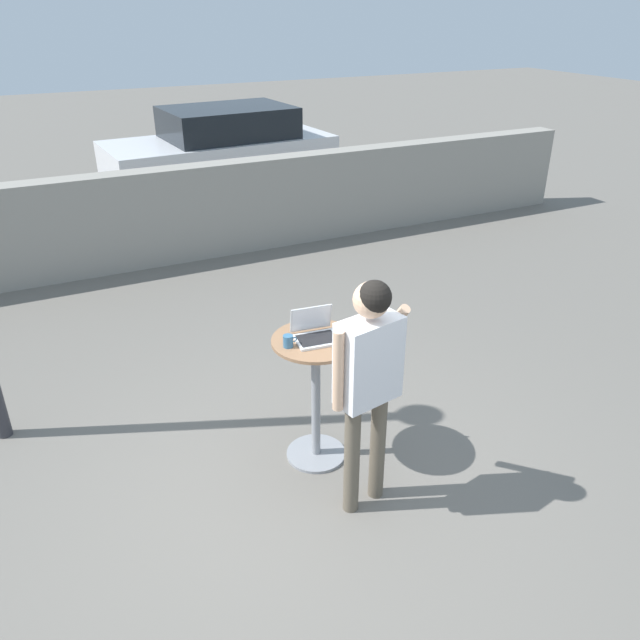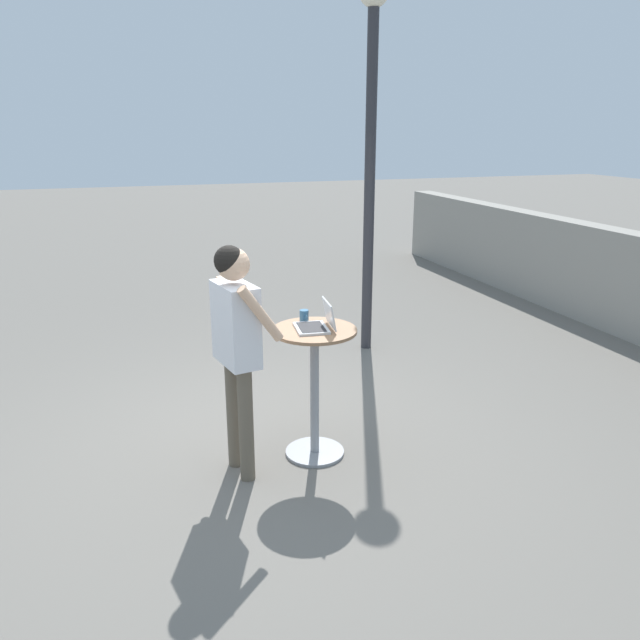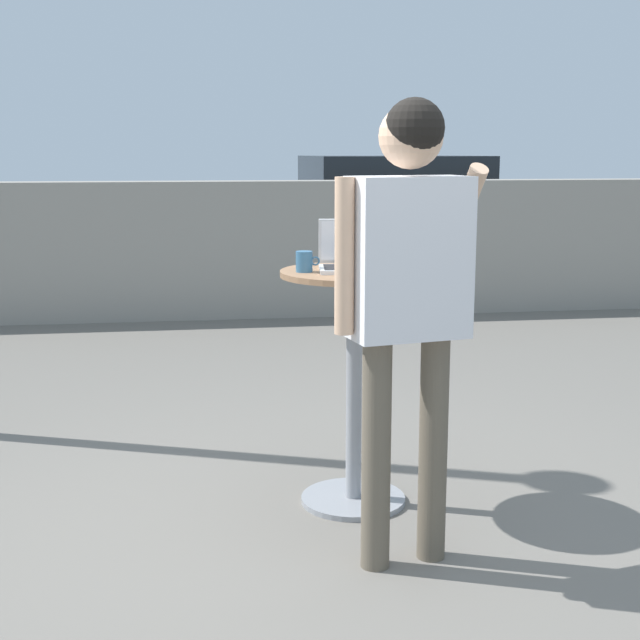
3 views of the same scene
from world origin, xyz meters
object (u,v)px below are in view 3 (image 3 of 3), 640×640
at_px(coffee_mug, 304,262).
at_px(standing_person, 408,273).
at_px(laptop, 355,260).
at_px(cafe_table, 354,362).
at_px(parked_car_near_street, 383,211).

distance_m(coffee_mug, standing_person, 0.68).
distance_m(laptop, coffee_mug, 0.23).
height_order(cafe_table, laptop, laptop).
bearing_deg(laptop, coffee_mug, -171.42).
bearing_deg(coffee_mug, cafe_table, 3.53).
relative_size(cafe_table, parked_car_near_street, 0.24).
relative_size(coffee_mug, standing_person, 0.06).
bearing_deg(cafe_table, coffee_mug, -176.47).
relative_size(laptop, coffee_mug, 3.28).
bearing_deg(coffee_mug, laptop, 8.58).
bearing_deg(laptop, standing_person, -82.95).
bearing_deg(standing_person, laptop, 97.05).
xyz_separation_m(cafe_table, coffee_mug, (-0.22, -0.01, 0.45)).
distance_m(standing_person, parked_car_near_street, 8.86).
distance_m(laptop, parked_car_near_street, 8.25).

